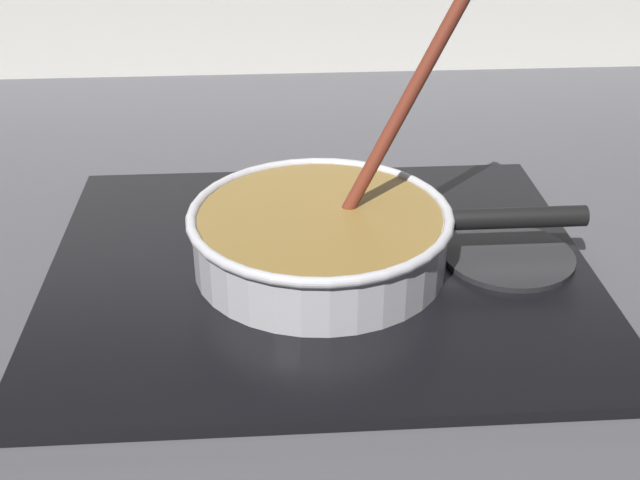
# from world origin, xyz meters

# --- Properties ---
(ground) EXTENTS (2.40, 1.60, 0.04)m
(ground) POSITION_xyz_m (0.00, 0.00, -0.02)
(ground) COLOR #4C4C51
(hob_plate) EXTENTS (0.56, 0.48, 0.01)m
(hob_plate) POSITION_xyz_m (-0.04, 0.10, 0.01)
(hob_plate) COLOR black
(hob_plate) RESTS_ON ground
(burner_ring) EXTENTS (0.17, 0.17, 0.01)m
(burner_ring) POSITION_xyz_m (-0.04, 0.10, 0.02)
(burner_ring) COLOR #592D0C
(burner_ring) RESTS_ON hob_plate
(spare_burner) EXTENTS (0.14, 0.14, 0.01)m
(spare_burner) POSITION_xyz_m (0.16, 0.10, 0.01)
(spare_burner) COLOR #262628
(spare_burner) RESTS_ON hob_plate
(cooking_pan) EXTENTS (0.41, 0.27, 0.29)m
(cooking_pan) POSITION_xyz_m (-0.03, 0.10, 0.05)
(cooking_pan) COLOR silver
(cooking_pan) RESTS_ON hob_plate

